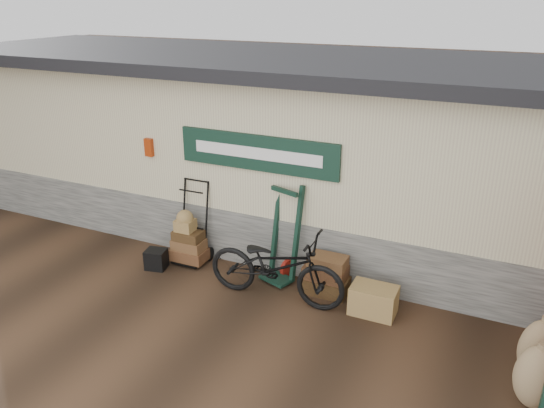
# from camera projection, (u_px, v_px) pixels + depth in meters

# --- Properties ---
(ground) EXTENTS (80.00, 80.00, 0.00)m
(ground) POSITION_uv_depth(u_px,v_px,m) (248.00, 301.00, 7.72)
(ground) COLOR black
(ground) RESTS_ON ground
(station_building) EXTENTS (14.40, 4.10, 3.20)m
(station_building) POSITION_uv_depth(u_px,v_px,m) (317.00, 148.00, 9.42)
(station_building) COLOR #4C4C47
(station_building) RESTS_ON ground
(porter_trolley) EXTENTS (0.71, 0.53, 1.39)m
(porter_trolley) POSITION_uv_depth(u_px,v_px,m) (193.00, 221.00, 8.68)
(porter_trolley) COLOR black
(porter_trolley) RESTS_ON ground
(green_barrow) EXTENTS (0.68, 0.63, 1.55)m
(green_barrow) POSITION_uv_depth(u_px,v_px,m) (284.00, 233.00, 8.07)
(green_barrow) COLOR black
(green_barrow) RESTS_ON ground
(suitcase_stack) EXTENTS (0.69, 0.43, 0.61)m
(suitcase_stack) POSITION_uv_depth(u_px,v_px,m) (325.00, 274.00, 7.85)
(suitcase_stack) COLOR #352211
(suitcase_stack) RESTS_ON ground
(wicker_hamper) EXTENTS (0.63, 0.41, 0.41)m
(wicker_hamper) POSITION_uv_depth(u_px,v_px,m) (373.00, 300.00, 7.36)
(wicker_hamper) COLOR brown
(wicker_hamper) RESTS_ON ground
(black_trunk) EXTENTS (0.37, 0.34, 0.32)m
(black_trunk) POSITION_uv_depth(u_px,v_px,m) (156.00, 259.00, 8.59)
(black_trunk) COLOR black
(black_trunk) RESTS_ON ground
(bicycle) EXTENTS (0.79, 2.10, 1.21)m
(bicycle) POSITION_uv_depth(u_px,v_px,m) (276.00, 262.00, 7.56)
(bicycle) COLOR black
(bicycle) RESTS_ON ground
(burlap_sack_left) EXTENTS (0.58, 0.52, 0.79)m
(burlap_sack_left) POSITION_uv_depth(u_px,v_px,m) (541.00, 351.00, 6.01)
(burlap_sack_left) COLOR brown
(burlap_sack_left) RESTS_ON ground
(burlap_sack_right) EXTENTS (0.51, 0.44, 0.77)m
(burlap_sack_right) POSITION_uv_depth(u_px,v_px,m) (537.00, 378.00, 5.62)
(burlap_sack_right) COLOR brown
(burlap_sack_right) RESTS_ON ground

